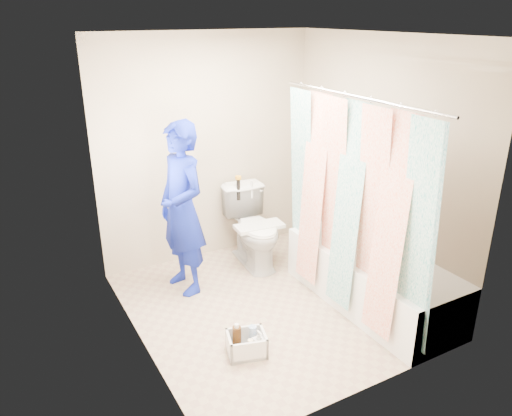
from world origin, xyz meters
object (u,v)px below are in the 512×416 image
toilet (254,228)px  plumber (182,209)px  bathtub (372,278)px  cleaning_caddy (248,344)px

toilet → plumber: size_ratio=0.49×
bathtub → toilet: bearing=113.8°
cleaning_caddy → bathtub: bearing=20.2°
toilet → cleaning_caddy: (-0.81, -1.35, -0.33)m
plumber → cleaning_caddy: plumber is taller
toilet → cleaning_caddy: 1.60m
plumber → toilet: bearing=89.5°
toilet → bathtub: bearing=-60.6°
bathtub → cleaning_caddy: bearing=-175.9°
bathtub → toilet: size_ratio=2.12×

